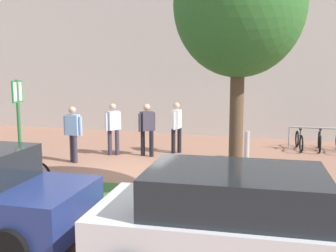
{
  "coord_description": "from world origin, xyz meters",
  "views": [
    {
      "loc": [
        4.08,
        -9.93,
        2.94
      ],
      "look_at": [
        0.4,
        2.08,
        1.04
      ],
      "focal_mm": 42.82,
      "sensor_mm": 36.0,
      "label": 1
    }
  ],
  "objects_px": {
    "bike_at_sign": "(25,172)",
    "bollard_steel": "(247,145)",
    "person_shirt_blue": "(176,124)",
    "person_casual_tan": "(73,131)",
    "parking_sign_post": "(19,119)",
    "person_shirt_white": "(113,126)",
    "car_white_hatch": "(245,226)",
    "bike_rack_cluster": "(320,141)",
    "tree_sidewalk": "(239,6)",
    "person_suited_dark": "(147,126)"
  },
  "relations": [
    {
      "from": "bike_rack_cluster",
      "to": "bollard_steel",
      "type": "distance_m",
      "value": 3.07
    },
    {
      "from": "bollard_steel",
      "to": "car_white_hatch",
      "type": "bearing_deg",
      "value": -84.24
    },
    {
      "from": "bike_rack_cluster",
      "to": "car_white_hatch",
      "type": "bearing_deg",
      "value": -99.48
    },
    {
      "from": "bike_at_sign",
      "to": "tree_sidewalk",
      "type": "bearing_deg",
      "value": -0.53
    },
    {
      "from": "person_shirt_blue",
      "to": "bike_at_sign",
      "type": "bearing_deg",
      "value": -117.99
    },
    {
      "from": "tree_sidewalk",
      "to": "parking_sign_post",
      "type": "relative_size",
      "value": 2.11
    },
    {
      "from": "parking_sign_post",
      "to": "bollard_steel",
      "type": "relative_size",
      "value": 2.91
    },
    {
      "from": "bike_at_sign",
      "to": "person_suited_dark",
      "type": "height_order",
      "value": "person_suited_dark"
    },
    {
      "from": "person_shirt_white",
      "to": "tree_sidewalk",
      "type": "bearing_deg",
      "value": -40.63
    },
    {
      "from": "parking_sign_post",
      "to": "bike_rack_cluster",
      "type": "distance_m",
      "value": 9.92
    },
    {
      "from": "bollard_steel",
      "to": "car_white_hatch",
      "type": "distance_m",
      "value": 7.35
    },
    {
      "from": "bollard_steel",
      "to": "person_casual_tan",
      "type": "xyz_separation_m",
      "value": [
        -5.04,
        -1.97,
        0.53
      ]
    },
    {
      "from": "person_shirt_blue",
      "to": "person_casual_tan",
      "type": "height_order",
      "value": "same"
    },
    {
      "from": "bike_rack_cluster",
      "to": "person_shirt_white",
      "type": "bearing_deg",
      "value": -157.51
    },
    {
      "from": "tree_sidewalk",
      "to": "person_shirt_blue",
      "type": "xyz_separation_m",
      "value": [
        -2.62,
        4.81,
        -3.1
      ]
    },
    {
      "from": "bike_at_sign",
      "to": "person_casual_tan",
      "type": "height_order",
      "value": "person_casual_tan"
    },
    {
      "from": "tree_sidewalk",
      "to": "parking_sign_post",
      "type": "bearing_deg",
      "value": -178.62
    },
    {
      "from": "person_casual_tan",
      "to": "person_shirt_white",
      "type": "relative_size",
      "value": 1.0
    },
    {
      "from": "bike_at_sign",
      "to": "bollard_steel",
      "type": "distance_m",
      "value": 6.68
    },
    {
      "from": "parking_sign_post",
      "to": "bike_at_sign",
      "type": "distance_m",
      "value": 1.37
    },
    {
      "from": "bollard_steel",
      "to": "person_suited_dark",
      "type": "xyz_separation_m",
      "value": [
        -3.17,
        -0.53,
        0.53
      ]
    },
    {
      "from": "person_shirt_blue",
      "to": "person_casual_tan",
      "type": "relative_size",
      "value": 1.0
    },
    {
      "from": "bike_at_sign",
      "to": "bollard_steel",
      "type": "height_order",
      "value": "bollard_steel"
    },
    {
      "from": "person_shirt_blue",
      "to": "person_shirt_white",
      "type": "bearing_deg",
      "value": -154.06
    },
    {
      "from": "person_suited_dark",
      "to": "car_white_hatch",
      "type": "xyz_separation_m",
      "value": [
        3.91,
        -6.78,
        -0.23
      ]
    },
    {
      "from": "person_shirt_blue",
      "to": "car_white_hatch",
      "type": "bearing_deg",
      "value": -67.49
    },
    {
      "from": "parking_sign_post",
      "to": "car_white_hatch",
      "type": "height_order",
      "value": "parking_sign_post"
    },
    {
      "from": "person_casual_tan",
      "to": "person_shirt_white",
      "type": "bearing_deg",
      "value": 59.48
    },
    {
      "from": "bike_at_sign",
      "to": "person_shirt_white",
      "type": "distance_m",
      "value": 3.93
    },
    {
      "from": "person_casual_tan",
      "to": "person_suited_dark",
      "type": "height_order",
      "value": "same"
    },
    {
      "from": "bike_rack_cluster",
      "to": "person_shirt_white",
      "type": "relative_size",
      "value": 1.23
    },
    {
      "from": "person_casual_tan",
      "to": "car_white_hatch",
      "type": "relative_size",
      "value": 0.39
    },
    {
      "from": "person_suited_dark",
      "to": "car_white_hatch",
      "type": "height_order",
      "value": "person_suited_dark"
    },
    {
      "from": "tree_sidewalk",
      "to": "bollard_steel",
      "type": "xyz_separation_m",
      "value": [
        -0.23,
        4.58,
        -3.63
      ]
    },
    {
      "from": "tree_sidewalk",
      "to": "person_suited_dark",
      "type": "bearing_deg",
      "value": 130.02
    },
    {
      "from": "bike_rack_cluster",
      "to": "person_shirt_blue",
      "type": "distance_m",
      "value": 5.06
    },
    {
      "from": "bike_rack_cluster",
      "to": "person_suited_dark",
      "type": "bearing_deg",
      "value": -154.9
    },
    {
      "from": "person_shirt_white",
      "to": "car_white_hatch",
      "type": "height_order",
      "value": "person_shirt_white"
    },
    {
      "from": "bike_rack_cluster",
      "to": "person_suited_dark",
      "type": "height_order",
      "value": "person_suited_dark"
    },
    {
      "from": "person_shirt_blue",
      "to": "person_suited_dark",
      "type": "relative_size",
      "value": 1.0
    },
    {
      "from": "parking_sign_post",
      "to": "bike_rack_cluster",
      "type": "bearing_deg",
      "value": 43.21
    },
    {
      "from": "bike_at_sign",
      "to": "person_shirt_white",
      "type": "height_order",
      "value": "person_shirt_white"
    },
    {
      "from": "person_shirt_blue",
      "to": "car_white_hatch",
      "type": "xyz_separation_m",
      "value": [
        3.12,
        -7.54,
        -0.23
      ]
    },
    {
      "from": "bike_rack_cluster",
      "to": "bollard_steel",
      "type": "xyz_separation_m",
      "value": [
        -2.3,
        -2.03,
        0.1
      ]
    },
    {
      "from": "bollard_steel",
      "to": "car_white_hatch",
      "type": "xyz_separation_m",
      "value": [
        0.74,
        -7.31,
        0.31
      ]
    },
    {
      "from": "parking_sign_post",
      "to": "person_shirt_white",
      "type": "bearing_deg",
      "value": 81.8
    },
    {
      "from": "bike_at_sign",
      "to": "bollard_steel",
      "type": "bearing_deg",
      "value": 42.64
    },
    {
      "from": "person_shirt_blue",
      "to": "person_casual_tan",
      "type": "bearing_deg",
      "value": -140.37
    },
    {
      "from": "car_white_hatch",
      "to": "bike_at_sign",
      "type": "bearing_deg",
      "value": 153.83
    },
    {
      "from": "bike_at_sign",
      "to": "person_shirt_white",
      "type": "bearing_deg",
      "value": 80.75
    }
  ]
}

